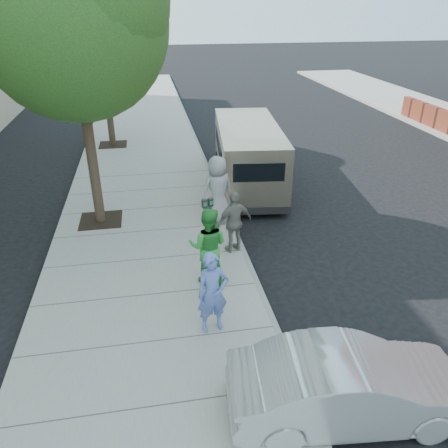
{
  "coord_description": "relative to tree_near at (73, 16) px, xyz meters",
  "views": [
    {
      "loc": [
        -0.76,
        -9.45,
        5.9
      ],
      "look_at": [
        0.88,
        -0.29,
        1.1
      ],
      "focal_mm": 35.0,
      "sensor_mm": 36.0,
      "label": 1
    }
  ],
  "objects": [
    {
      "name": "ground",
      "position": [
        2.25,
        -2.4,
        -5.55
      ],
      "size": [
        120.0,
        120.0,
        0.0
      ],
      "primitive_type": "plane",
      "color": "black",
      "rests_on": "ground"
    },
    {
      "name": "sidewalk",
      "position": [
        1.25,
        -2.4,
        -5.47
      ],
      "size": [
        5.0,
        60.0,
        0.15
      ],
      "primitive_type": "cube",
      "color": "gray",
      "rests_on": "ground"
    },
    {
      "name": "curb_face",
      "position": [
        3.69,
        -2.4,
        -5.47
      ],
      "size": [
        0.12,
        60.0,
        0.16
      ],
      "primitive_type": "cube",
      "color": "gray",
      "rests_on": "ground"
    },
    {
      "name": "tree_near",
      "position": [
        0.0,
        0.0,
        0.0
      ],
      "size": [
        4.62,
        4.6,
        7.53
      ],
      "color": "black",
      "rests_on": "sidewalk"
    },
    {
      "name": "tree_far",
      "position": [
        -0.0,
        7.6,
        -0.66
      ],
      "size": [
        3.92,
        3.8,
        6.49
      ],
      "color": "black",
      "rests_on": "sidewalk"
    },
    {
      "name": "parking_meter",
      "position": [
        2.82,
        -2.15,
        -4.38
      ],
      "size": [
        0.3,
        0.18,
        1.4
      ],
      "rotation": [
        0.0,
        0.0,
        0.31
      ],
      "color": "gray",
      "rests_on": "sidewalk"
    },
    {
      "name": "van",
      "position": [
        4.84,
        2.2,
        -4.39
      ],
      "size": [
        2.57,
        6.04,
        2.18
      ],
      "rotation": [
        0.0,
        0.0,
        -0.11
      ],
      "color": "#C4AC8D",
      "rests_on": "ground"
    },
    {
      "name": "sedan",
      "position": [
        4.25,
        -7.46,
        -4.93
      ],
      "size": [
        3.88,
        1.66,
        1.24
      ],
      "primitive_type": "imported",
      "rotation": [
        0.0,
        0.0,
        1.48
      ],
      "color": "#BABEC2",
      "rests_on": "ground"
    },
    {
      "name": "person_officer",
      "position": [
        2.46,
        -5.23,
        -4.56
      ],
      "size": [
        0.68,
        0.51,
        1.67
      ],
      "primitive_type": "imported",
      "rotation": [
        0.0,
        0.0,
        0.19
      ],
      "color": "#5D76C6",
      "rests_on": "sidewalk"
    },
    {
      "name": "person_green_shirt",
      "position": [
        2.61,
        -3.62,
        -4.48
      ],
      "size": [
        1.05,
        0.91,
        1.82
      ],
      "primitive_type": "imported",
      "rotation": [
        0.0,
        0.0,
        2.85
      ],
      "color": "green",
      "rests_on": "sidewalk"
    },
    {
      "name": "person_gray_shirt",
      "position": [
        3.32,
        -0.66,
        -4.42
      ],
      "size": [
        1.11,
        0.91,
        1.95
      ],
      "primitive_type": "imported",
      "rotation": [
        0.0,
        0.0,
        3.49
      ],
      "color": "#959597",
      "rests_on": "sidewalk"
    },
    {
      "name": "person_striped_polo",
      "position": [
        3.45,
        -2.37,
        -4.58
      ],
      "size": [
        1.03,
        0.68,
        1.62
      ],
      "primitive_type": "imported",
      "rotation": [
        0.0,
        0.0,
        3.47
      ],
      "color": "gray",
      "rests_on": "sidewalk"
    }
  ]
}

